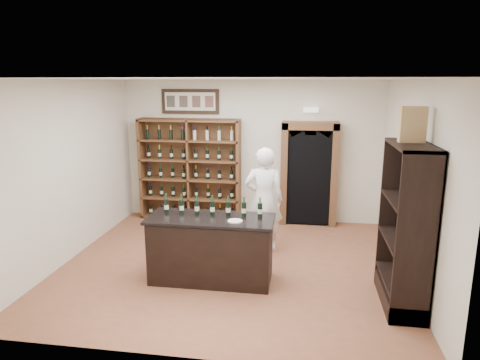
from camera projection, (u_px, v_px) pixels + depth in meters
name	position (u px, v px, depth m)	size (l,w,h in m)	color
floor	(231.00, 264.00, 7.10)	(5.50, 5.50, 0.00)	brown
ceiling	(230.00, 79.00, 6.42)	(5.50, 5.50, 0.00)	white
wall_back	(251.00, 151.00, 9.17)	(5.50, 0.04, 3.00)	beige
wall_left	(69.00, 171.00, 7.16)	(0.04, 5.00, 3.00)	beige
wall_right	(413.00, 182.00, 6.36)	(0.04, 5.00, 3.00)	beige
wine_shelf	(190.00, 169.00, 9.29)	(2.20, 0.38, 2.20)	brown
framed_picture	(190.00, 101.00, 9.09)	(1.25, 0.04, 0.52)	black
arched_doorway	(309.00, 171.00, 8.90)	(1.17, 0.35, 2.17)	black
emergency_light	(311.00, 110.00, 8.70)	(0.30, 0.10, 0.10)	white
tasting_counter	(211.00, 249.00, 6.44)	(1.88, 0.78, 1.00)	black
counter_bottle_0	(166.00, 206.00, 6.53)	(0.07, 0.07, 0.30)	black
counter_bottle_1	(182.00, 207.00, 6.50)	(0.07, 0.07, 0.30)	black
counter_bottle_2	(197.00, 207.00, 6.46)	(0.07, 0.07, 0.30)	black
counter_bottle_3	(212.00, 208.00, 6.43)	(0.07, 0.07, 0.30)	black
counter_bottle_4	(228.00, 209.00, 6.39)	(0.07, 0.07, 0.30)	black
counter_bottle_5	(244.00, 209.00, 6.36)	(0.07, 0.07, 0.30)	black
counter_bottle_6	(260.00, 210.00, 6.32)	(0.07, 0.07, 0.30)	black
side_cabinet	(406.00, 252.00, 5.69)	(0.48, 1.20, 2.20)	black
shopkeeper	(264.00, 200.00, 7.50)	(0.68, 0.45, 1.87)	white
plate	(235.00, 221.00, 6.13)	(0.21, 0.21, 0.02)	beige
wine_crate	(413.00, 125.00, 5.43)	(0.32, 0.13, 0.46)	tan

